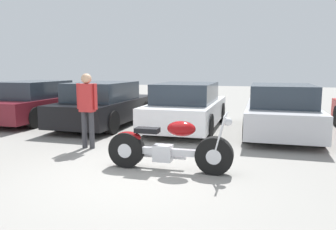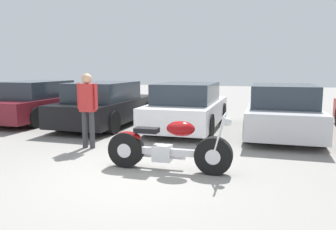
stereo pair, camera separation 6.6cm
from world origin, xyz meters
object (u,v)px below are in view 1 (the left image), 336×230
parked_car_silver (281,110)px  person_standing (87,104)px  parked_car_maroon (38,102)px  parked_car_black (105,105)px  parked_car_white (187,107)px  motorcycle (168,147)px

parked_car_silver → person_standing: 5.33m
parked_car_maroon → parked_car_black: same height
parked_car_white → person_standing: (-1.69, -3.11, 0.36)m
motorcycle → parked_car_white: (-0.56, 4.23, 0.25)m
parked_car_black → person_standing: size_ratio=2.62×
motorcycle → person_standing: size_ratio=1.34×
parked_car_black → parked_car_white: 2.73m
parked_car_maroon → motorcycle: bearing=-35.5°
parked_car_white → parked_car_silver: 2.73m
parked_car_black → parked_car_white: bearing=2.7°
parked_car_black → person_standing: (1.04, -2.98, 0.36)m
parked_car_maroon → person_standing: size_ratio=2.62×
motorcycle → parked_car_silver: size_ratio=0.51×
motorcycle → parked_car_black: size_ratio=0.51×
motorcycle → parked_car_maroon: size_ratio=0.51×
parked_car_silver → parked_car_white: bearing=177.2°
parked_car_maroon → parked_car_black: size_ratio=1.00×
motorcycle → parked_car_maroon: (-6.01, 4.28, 0.25)m
parked_car_white → parked_car_silver: bearing=-2.8°
parked_car_black → person_standing: bearing=-70.8°
motorcycle → parked_car_maroon: 7.38m
parked_car_black → person_standing: person_standing is taller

